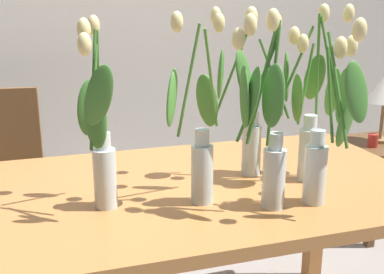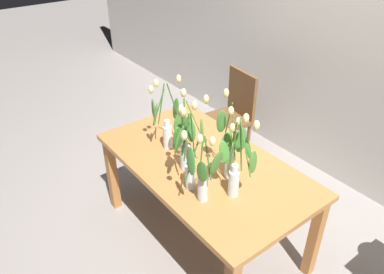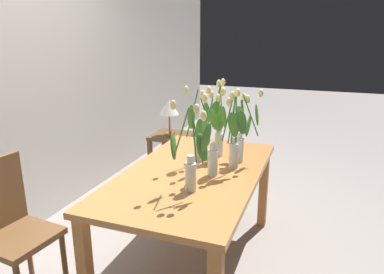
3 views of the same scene
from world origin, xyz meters
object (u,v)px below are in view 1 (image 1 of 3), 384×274
Objects in this scene: dining_chair at (0,173)px; pillar_candle at (373,140)px; side_table at (382,161)px; tulip_vase_1 at (329,139)px; tulip_vase_2 at (100,141)px; tulip_vase_4 at (308,114)px; tulip_vase_3 at (264,129)px; tulip_vase_5 at (252,122)px; tulip_vase_0 at (199,143)px; dining_table at (194,209)px.

dining_chair reaches higher than pillar_candle.
tulip_vase_1 is at bearing -136.28° from side_table.
pillar_candle is at bearing 27.05° from tulip_vase_2.
tulip_vase_3 is at bearing -143.91° from tulip_vase_4.
dining_chair is (-0.94, 0.92, -0.41)m from tulip_vase_5.
tulip_vase_0 is 0.96× the size of tulip_vase_4.
tulip_vase_5 is (0.22, 0.03, 0.28)m from dining_table.
side_table is at bearing 38.33° from tulip_vase_3.
dining_table is at bearing -151.10° from pillar_candle.
tulip_vase_0 reaches higher than tulip_vase_1.
tulip_vase_0 is at bearing -4.02° from tulip_vase_2.
tulip_vase_3 and tulip_vase_5 have the same top height.
tulip_vase_3 reaches higher than pillar_candle.
dining_table is 2.91× the size of side_table.
tulip_vase_1 is at bearing -8.11° from tulip_vase_3.
dining_table reaches higher than pillar_candle.
tulip_vase_5 is 1.49m from side_table.
tulip_vase_4 is 1.56m from dining_chair.
pillar_candle is (1.29, 0.71, -0.06)m from dining_table.
tulip_vase_4 reaches higher than side_table.
side_table is at bearing 38.86° from tulip_vase_4.
tulip_vase_0 is at bearing 157.00° from tulip_vase_1.
tulip_vase_4 is at bearing -31.62° from tulip_vase_5.
tulip_vase_3 is at bearing -108.10° from tulip_vase_5.
tulip_vase_5 reaches higher than pillar_candle.
dining_table is 2.88× the size of tulip_vase_2.
tulip_vase_4 is at bearing -42.93° from dining_chair.
tulip_vase_3 is 0.30m from tulip_vase_5.
dining_table is 1.20m from dining_chair.
tulip_vase_3 is at bearing 171.89° from tulip_vase_1.
tulip_vase_0 is 0.29m from tulip_vase_2.
tulip_vase_5 reaches higher than dining_table.
dining_chair is 2.14m from side_table.
tulip_vase_0 is 0.98× the size of tulip_vase_5.
tulip_vase_2 is 1.01× the size of side_table.
tulip_vase_2 is 0.47m from tulip_vase_3.
tulip_vase_4 is 1.07× the size of side_table.
tulip_vase_3 reaches higher than tulip_vase_2.
tulip_vase_1 is at bearing -71.66° from tulip_vase_5.
dining_chair is (-0.69, 1.08, -0.40)m from tulip_vase_0.
tulip_vase_0 is at bearing -100.78° from dining_table.
tulip_vase_2 is 0.94× the size of tulip_vase_4.
tulip_vase_2 is 1.84m from pillar_candle.
pillar_candle is (0.96, 0.99, -0.36)m from tulip_vase_1.
tulip_vase_2 is at bearing -176.53° from tulip_vase_4.
tulip_vase_4 reaches higher than dining_chair.
tulip_vase_5 is at bearing 8.38° from dining_table.
tulip_vase_3 is at bearing -140.36° from pillar_candle.
tulip_vase_4 reaches higher than tulip_vase_2.
tulip_vase_3 reaches higher than dining_table.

